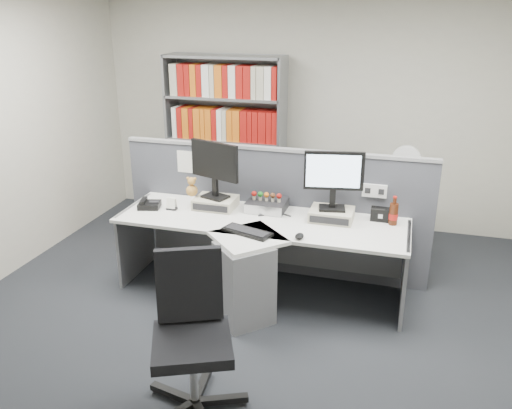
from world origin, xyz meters
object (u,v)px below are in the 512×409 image
(desktop_pc, at_px, (267,205))
(shelving_unit, at_px, (226,143))
(monitor_left, at_px, (215,165))
(mouse, at_px, (299,236))
(desk_calendar, at_px, (172,205))
(desk, at_px, (254,256))
(cola_bottle, at_px, (393,214))
(monitor_right, at_px, (334,175))
(office_chair, at_px, (191,330))
(desk_phone, at_px, (149,205))
(keyboard, at_px, (247,232))
(speaker, at_px, (381,214))
(desk_fan, at_px, (406,163))
(filing_cabinet, at_px, (400,223))

(desktop_pc, distance_m, shelving_unit, 1.66)
(monitor_left, relative_size, mouse, 4.78)
(monitor_left, height_order, desktop_pc, monitor_left)
(desk_calendar, height_order, shelving_unit, shelving_unit)
(desk, height_order, cola_bottle, cola_bottle)
(monitor_right, relative_size, desk_calendar, 4.60)
(office_chair, bearing_deg, mouse, 70.34)
(mouse, height_order, shelving_unit, shelving_unit)
(desk_phone, height_order, cola_bottle, cola_bottle)
(desk_calendar, xyz_separation_m, cola_bottle, (2.01, 0.21, 0.05))
(desk, relative_size, monitor_left, 4.85)
(mouse, bearing_deg, desk, 166.55)
(office_chair, bearing_deg, monitor_left, 105.18)
(keyboard, distance_m, shelving_unit, 2.16)
(office_chair, bearing_deg, speaker, 60.01)
(mouse, height_order, desk_calendar, desk_calendar)
(monitor_left, distance_m, mouse, 1.10)
(monitor_right, distance_m, desk_calendar, 1.53)
(monitor_left, height_order, mouse, monitor_left)
(mouse, bearing_deg, desktop_pc, 127.34)
(speaker, xyz_separation_m, desk_fan, (0.17, 0.91, 0.23))
(monitor_left, bearing_deg, desk_fan, 30.95)
(desk_calendar, relative_size, speaker, 0.65)
(monitor_left, distance_m, desktop_pc, 0.61)
(monitor_left, relative_size, filing_cabinet, 0.77)
(monitor_right, height_order, desktop_pc, monitor_right)
(desktop_pc, xyz_separation_m, cola_bottle, (1.15, -0.04, 0.05))
(desk, height_order, keyboard, keyboard)
(cola_bottle, relative_size, desk_fan, 0.52)
(mouse, height_order, desk_phone, desk_phone)
(desktop_pc, height_order, speaker, speaker)
(keyboard, height_order, desk_fan, desk_fan)
(desk, relative_size, speaker, 14.84)
(monitor_left, distance_m, speaker, 1.57)
(filing_cabinet, bearing_deg, cola_bottle, -93.75)
(mouse, bearing_deg, speaker, 43.88)
(keyboard, relative_size, mouse, 4.11)
(monitor_left, distance_m, desk_phone, 0.74)
(speaker, relative_size, desk_fan, 0.35)
(desk, bearing_deg, monitor_right, 32.34)
(desk, bearing_deg, office_chair, -91.13)
(monitor_left, xyz_separation_m, desk_calendar, (-0.38, -0.16, -0.37))
(desk, height_order, desk_fan, desk_fan)
(desktop_pc, height_order, desk_fan, desk_fan)
(monitor_left, xyz_separation_m, office_chair, (0.47, -1.72, -0.58))
(desk_phone, height_order, filing_cabinet, desk_phone)
(speaker, relative_size, filing_cabinet, 0.25)
(keyboard, bearing_deg, office_chair, -89.90)
(desk, height_order, speaker, speaker)
(desktop_pc, relative_size, cola_bottle, 1.38)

